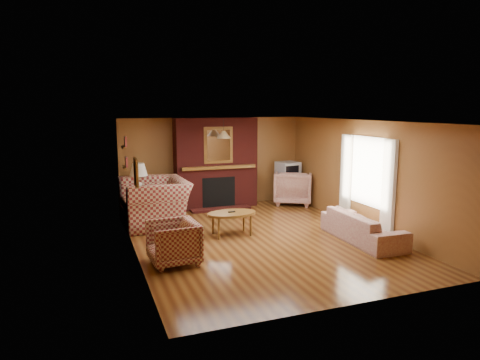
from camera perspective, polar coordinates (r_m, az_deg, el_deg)
name	(u,v)px	position (r m, az deg, el deg)	size (l,w,h in m)	color
floor	(259,238)	(8.95, 2.50, -7.72)	(6.50, 6.50, 0.00)	#4D2710
ceiling	(260,121)	(8.54, 2.62, 7.83)	(6.50, 6.50, 0.00)	silver
wall_back	(213,162)	(11.70, -3.61, 2.42)	(6.50, 6.50, 0.00)	#9B6430
wall_front	(354,220)	(5.87, 14.97, -5.21)	(6.50, 6.50, 0.00)	#9B6430
wall_left	(133,189)	(8.05, -14.09, -1.18)	(6.50, 6.50, 0.00)	#9B6430
wall_right	(363,174)	(9.89, 16.04, 0.73)	(6.50, 6.50, 0.00)	#9B6430
fireplace	(216,164)	(11.45, -3.23, 2.18)	(2.20, 0.82, 2.40)	#4C1310
window_right	(366,179)	(9.72, 16.48, 0.12)	(0.10, 1.85, 2.00)	beige
bookshelf	(125,153)	(9.86, -15.08, 3.48)	(0.09, 0.55, 0.71)	brown
botanical_print	(136,172)	(7.70, -13.70, 1.00)	(0.05, 0.40, 0.50)	brown
pendant_light	(224,135)	(10.72, -2.19, 6.07)	(0.36, 0.36, 0.48)	black
plaid_loveseat	(154,202)	(9.98, -11.34, -2.93)	(1.62, 1.42, 1.06)	maroon
plaid_armchair	(173,243)	(7.51, -8.88, -8.26)	(0.81, 0.83, 0.76)	maroon
floral_sofa	(363,227)	(9.03, 16.04, -6.01)	(2.00, 0.78, 0.59)	#C0B295
floral_armchair	(293,187)	(12.04, 7.12, -0.95)	(1.00, 1.03, 0.94)	#C0B295
coffee_table	(232,215)	(9.03, -1.11, -4.65)	(1.05, 0.65, 0.51)	brown
side_table	(140,205)	(10.65, -13.21, -3.33)	(0.49, 0.49, 0.65)	brown
table_lamp	(139,176)	(10.52, -13.36, 0.49)	(0.43, 0.43, 0.71)	silver
tv_stand	(287,191)	(12.17, 6.34, -1.50)	(0.60, 0.54, 0.65)	black
crt_tv	(288,171)	(12.07, 6.40, 1.21)	(0.63, 0.63, 0.51)	#B2B5BB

